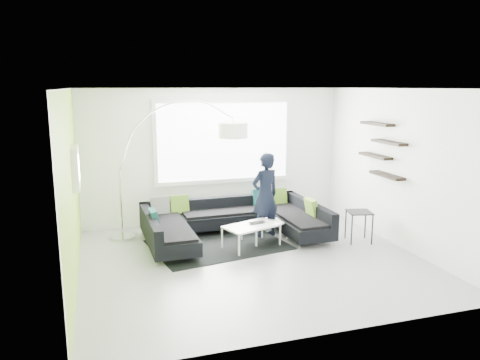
% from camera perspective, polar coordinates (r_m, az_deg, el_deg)
% --- Properties ---
extents(ground, '(5.50, 5.50, 0.00)m').
position_cam_1_polar(ground, '(7.88, 1.48, -9.73)').
color(ground, gray).
rests_on(ground, ground).
extents(room_shell, '(5.54, 5.04, 2.82)m').
position_cam_1_polar(room_shell, '(7.63, 1.32, 3.63)').
color(room_shell, white).
rests_on(room_shell, ground).
extents(sectional_sofa, '(3.33, 2.10, 0.71)m').
position_cam_1_polar(sectional_sofa, '(8.82, -0.70, -5.27)').
color(sectional_sofa, black).
rests_on(sectional_sofa, ground).
extents(rug, '(2.57, 2.06, 0.01)m').
position_cam_1_polar(rug, '(8.59, -2.67, -7.88)').
color(rug, black).
rests_on(rug, ground).
extents(coffee_table, '(1.42, 1.10, 0.41)m').
position_cam_1_polar(coffee_table, '(8.61, 2.25, -6.44)').
color(coffee_table, white).
rests_on(coffee_table, ground).
extents(arc_lamp, '(2.63, 1.67, 2.59)m').
position_cam_1_polar(arc_lamp, '(8.90, -14.52, 1.04)').
color(arc_lamp, silver).
rests_on(arc_lamp, ground).
extents(side_table, '(0.51, 0.51, 0.58)m').
position_cam_1_polar(side_table, '(8.95, 14.26, -5.53)').
color(side_table, black).
rests_on(side_table, ground).
extents(person, '(0.80, 0.71, 1.62)m').
position_cam_1_polar(person, '(8.88, 3.09, -1.84)').
color(person, black).
rests_on(person, ground).
extents(laptop, '(0.39, 0.33, 0.02)m').
position_cam_1_polar(laptop, '(8.44, 2.21, -5.28)').
color(laptop, black).
rests_on(laptop, coffee_table).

